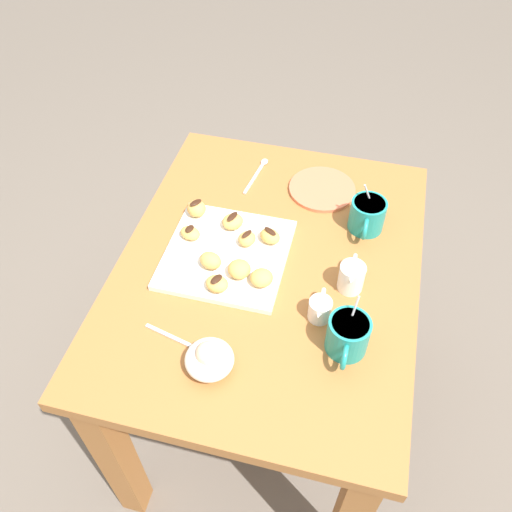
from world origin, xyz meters
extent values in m
plane|color=#665B51|center=(0.00, 0.00, 0.00)|extent=(8.00, 8.00, 0.00)
cube|color=#A36633|center=(0.00, 0.00, 0.72)|extent=(0.94, 0.73, 0.04)
cube|color=#A36633|center=(-0.41, -0.30, 0.35)|extent=(0.07, 0.07, 0.70)
cube|color=#A36633|center=(0.41, -0.30, 0.35)|extent=(0.07, 0.07, 0.70)
cube|color=#A36633|center=(-0.41, 0.30, 0.35)|extent=(0.07, 0.07, 0.70)
cube|color=white|center=(0.00, -0.11, 0.75)|extent=(0.30, 0.30, 0.02)
cylinder|color=teal|center=(-0.19, 0.21, 0.78)|extent=(0.09, 0.09, 0.09)
torus|color=teal|center=(-0.13, 0.21, 0.78)|extent=(0.06, 0.01, 0.06)
cylinder|color=#331E11|center=(-0.19, 0.21, 0.82)|extent=(0.08, 0.08, 0.01)
cylinder|color=silver|center=(-0.21, 0.21, 0.81)|extent=(0.02, 0.05, 0.11)
cylinder|color=teal|center=(0.19, 0.21, 0.78)|extent=(0.09, 0.09, 0.09)
torus|color=teal|center=(0.24, 0.21, 0.79)|extent=(0.06, 0.01, 0.06)
cylinder|color=#331E11|center=(0.19, 0.21, 0.82)|extent=(0.08, 0.08, 0.01)
cylinder|color=silver|center=(0.17, 0.21, 0.82)|extent=(0.04, 0.02, 0.12)
cylinder|color=white|center=(0.02, 0.20, 0.77)|extent=(0.06, 0.06, 0.07)
cone|color=white|center=(0.05, 0.20, 0.80)|extent=(0.02, 0.02, 0.02)
torus|color=white|center=(-0.02, 0.20, 0.78)|extent=(0.05, 0.01, 0.05)
cylinder|color=white|center=(0.02, 0.20, 0.80)|extent=(0.05, 0.05, 0.01)
ellipsoid|color=white|center=(0.30, -0.05, 0.77)|extent=(0.10, 0.10, 0.06)
sphere|color=beige|center=(0.30, -0.05, 0.79)|extent=(0.06, 0.06, 0.06)
ellipsoid|color=green|center=(0.32, -0.05, 0.80)|extent=(0.03, 0.03, 0.01)
cylinder|color=white|center=(0.12, 0.15, 0.76)|extent=(0.05, 0.05, 0.05)
cone|color=white|center=(0.15, 0.15, 0.78)|extent=(0.02, 0.02, 0.02)
torus|color=white|center=(0.09, 0.15, 0.77)|extent=(0.04, 0.01, 0.04)
cylinder|color=#381E11|center=(0.12, 0.15, 0.79)|extent=(0.04, 0.04, 0.01)
cylinder|color=#E5704C|center=(-0.30, 0.08, 0.74)|extent=(0.18, 0.18, 0.01)
cube|color=silver|center=(0.26, -0.15, 0.74)|extent=(0.04, 0.15, 0.00)
ellipsoid|color=silver|center=(0.28, -0.08, 0.74)|extent=(0.03, 0.02, 0.01)
cube|color=silver|center=(-0.31, -0.11, 0.74)|extent=(0.15, 0.03, 0.00)
ellipsoid|color=silver|center=(-0.38, -0.10, 0.74)|extent=(0.03, 0.02, 0.01)
ellipsoid|color=#DBA351|center=(0.11, -0.10, 0.77)|extent=(0.06, 0.06, 0.03)
ellipsoid|color=#381E11|center=(0.11, -0.10, 0.79)|extent=(0.04, 0.03, 0.00)
ellipsoid|color=#DBA351|center=(0.06, -0.06, 0.77)|extent=(0.06, 0.06, 0.04)
ellipsoid|color=#DBA351|center=(0.05, -0.13, 0.77)|extent=(0.06, 0.07, 0.04)
ellipsoid|color=#DBA351|center=(0.07, 0.00, 0.77)|extent=(0.07, 0.07, 0.04)
ellipsoid|color=#DBA351|center=(-0.03, -0.21, 0.77)|extent=(0.05, 0.06, 0.03)
ellipsoid|color=#381E11|center=(-0.03, -0.21, 0.78)|extent=(0.03, 0.02, 0.00)
ellipsoid|color=#DBA351|center=(-0.09, -0.12, 0.77)|extent=(0.07, 0.07, 0.03)
ellipsoid|color=#381E11|center=(-0.09, -0.12, 0.79)|extent=(0.04, 0.03, 0.00)
ellipsoid|color=#DBA351|center=(-0.06, -0.01, 0.77)|extent=(0.06, 0.07, 0.03)
ellipsoid|color=#381E11|center=(-0.06, -0.01, 0.79)|extent=(0.03, 0.04, 0.00)
ellipsoid|color=#DBA351|center=(-0.11, -0.22, 0.77)|extent=(0.07, 0.07, 0.04)
ellipsoid|color=#381E11|center=(-0.11, -0.22, 0.79)|extent=(0.04, 0.03, 0.00)
ellipsoid|color=#DBA351|center=(-0.04, -0.07, 0.77)|extent=(0.06, 0.05, 0.03)
ellipsoid|color=#381E11|center=(-0.04, -0.07, 0.79)|extent=(0.04, 0.03, 0.00)
camera|label=1|loc=(0.83, 0.18, 1.73)|focal=37.30mm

